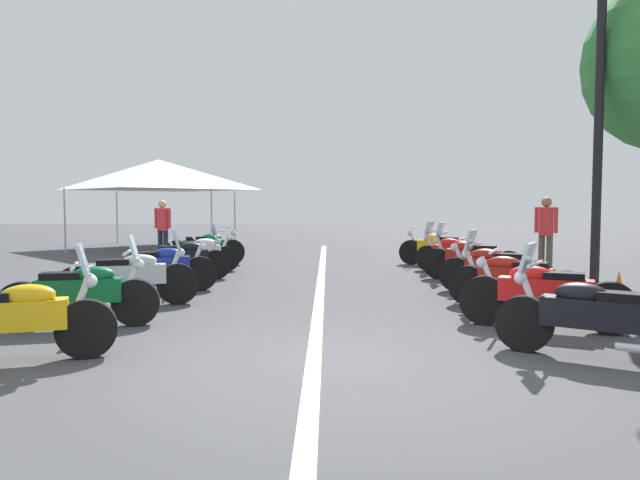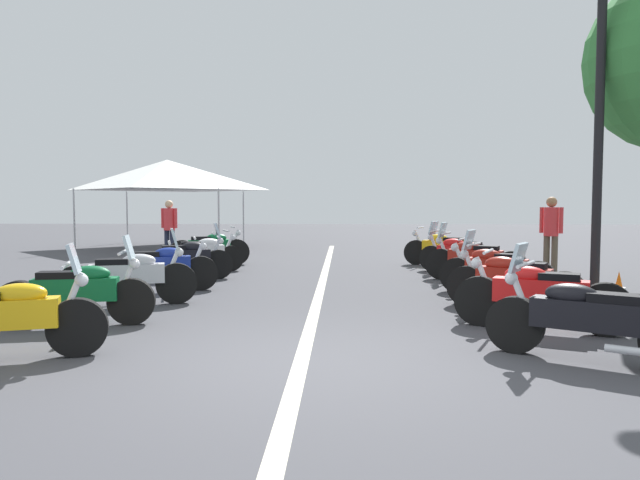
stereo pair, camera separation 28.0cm
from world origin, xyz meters
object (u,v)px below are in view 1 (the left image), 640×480
Objects in this scene: motorcycle_left_row_3 at (159,267)px; motorcycle_right_row_3 at (495,269)px; motorcycle_right_row_6 at (439,248)px; traffic_cone_0 at (619,292)px; motorcycle_left_row_5 at (198,253)px; event_tent at (158,175)px; motorcycle_right_row_4 at (471,258)px; bystander_0 at (546,228)px; motorcycle_right_row_0 at (596,316)px; street_lamp_twin_globe at (600,83)px; motorcycle_left_row_0 at (13,318)px; motorcycle_left_row_4 at (184,258)px; motorcycle_right_row_1 at (543,294)px; motorcycle_left_row_2 at (130,276)px; motorcycle_left_row_1 at (82,292)px; motorcycle_left_row_6 at (205,248)px; motorcycle_right_row_2 at (513,279)px; motorcycle_right_row_5 at (456,253)px; bystander_1 at (163,225)px.

motorcycle_right_row_3 is at bearing -17.18° from motorcycle_left_row_3.
motorcycle_right_row_6 is 3.31× the size of traffic_cone_0.
event_tent reaches higher than motorcycle_left_row_5.
motorcycle_left_row_3 is at bearing 40.32° from motorcycle_right_row_4.
bystander_0 is at bearing -125.20° from event_tent.
motorcycle_right_row_0 is at bearing -150.16° from event_tent.
street_lamp_twin_globe reaches higher than bystander_0.
bystander_0 is (7.83, -8.19, 0.58)m from motorcycle_left_row_0.
motorcycle_left_row_4 reaches higher than motorcycle_left_row_3.
motorcycle_right_row_1 is 1.00× the size of motorcycle_right_row_6.
motorcycle_right_row_0 is 6.30m from motorcycle_right_row_4.
motorcycle_left_row_5 is at bearing -52.29° from bystander_0.
event_tent is at bearing 82.32° from motorcycle_left_row_0.
motorcycle_left_row_5 is at bearing 71.77° from motorcycle_left_row_2.
motorcycle_right_row_1 is at bearing -57.48° from motorcycle_left_row_4.
motorcycle_left_row_2 is (1.59, -0.10, 0.01)m from motorcycle_left_row_1.
motorcycle_left_row_4 is 8.17m from bystander_0.
motorcycle_left_row_6 is (6.07, 0.08, -0.01)m from motorcycle_left_row_2.
motorcycle_left_row_4 reaches higher than motorcycle_right_row_6.
motorcycle_right_row_4 is at bearing -60.56° from motorcycle_right_row_0.
motorcycle_left_row_2 reaches higher than motorcycle_right_row_1.
motorcycle_right_row_2 reaches higher than motorcycle_right_row_3.
motorcycle_right_row_3 is at bearing -51.18° from motorcycle_left_row_5.
motorcycle_left_row_0 is 1.07× the size of motorcycle_right_row_2.
motorcycle_left_row_4 reaches higher than motorcycle_right_row_5.
bystander_0 is (-1.55, -8.18, 0.57)m from motorcycle_left_row_6.
motorcycle_right_row_4 is at bearing 10.09° from motorcycle_left_row_2.
motorcycle_right_row_2 is 3.05× the size of traffic_cone_0.
motorcycle_right_row_4 reaches higher than motorcycle_left_row_1.
motorcycle_right_row_2 is 0.37× the size of street_lamp_twin_globe.
bystander_1 reaches higher than motorcycle_right_row_2.
motorcycle_left_row_4 is (1.66, -0.05, 0.01)m from motorcycle_left_row_3.
motorcycle_right_row_6 is at bearing 39.97° from motorcycle_left_row_1.
motorcycle_right_row_1 reaches higher than traffic_cone_0.
bystander_1 is at bearing 114.97° from motorcycle_left_row_6.
motorcycle_left_row_2 is at bearing 52.35° from motorcycle_right_row_4.
street_lamp_twin_globe reaches higher than motorcycle_right_row_6.
bystander_0 is at bearing -8.33° from motorcycle_left_row_4.
motorcycle_left_row_4 is at bearing 49.47° from motorcycle_right_row_6.
bystander_1 is (6.32, 7.69, 0.55)m from motorcycle_right_row_3.
motorcycle_right_row_3 is at bearing 39.98° from traffic_cone_0.
motorcycle_left_row_2 is 1.03× the size of motorcycle_right_row_1.
motorcycle_right_row_1 is at bearing -147.52° from event_tent.
motorcycle_right_row_2 is at bearing 109.63° from motorcycle_right_row_3.
motorcycle_right_row_1 is at bearing -58.88° from motorcycle_right_row_0.
motorcycle_right_row_0 is 0.91× the size of motorcycle_right_row_1.
street_lamp_twin_globe is (-6.00, -1.33, 3.01)m from motorcycle_right_row_6.
motorcycle_left_row_2 is 1.07× the size of motorcycle_right_row_4.
traffic_cone_0 is (1.32, -1.60, -0.17)m from motorcycle_right_row_1.
motorcycle_left_row_0 is 0.38× the size of event_tent.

